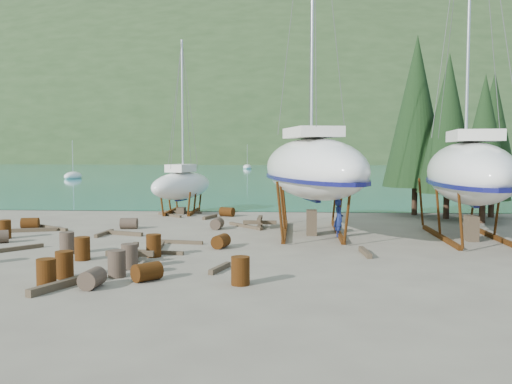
# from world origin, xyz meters

# --- Properties ---
(ground) EXTENTS (600.00, 600.00, 0.00)m
(ground) POSITION_xyz_m (0.00, 0.00, 0.00)
(ground) COLOR #655C4F
(ground) RESTS_ON ground
(bay_water) EXTENTS (700.00, 700.00, 0.00)m
(bay_water) POSITION_xyz_m (0.00, 315.00, 0.01)
(bay_water) COLOR #176C76
(bay_water) RESTS_ON ground
(far_hill) EXTENTS (800.00, 360.00, 110.00)m
(far_hill) POSITION_xyz_m (0.00, 320.00, 0.00)
(far_hill) COLOR #23381C
(far_hill) RESTS_ON ground
(far_house_left) EXTENTS (6.60, 5.60, 5.60)m
(far_house_left) POSITION_xyz_m (-60.00, 190.00, 2.92)
(far_house_left) COLOR beige
(far_house_left) RESTS_ON ground
(far_house_center) EXTENTS (6.60, 5.60, 5.60)m
(far_house_center) POSITION_xyz_m (-20.00, 190.00, 2.92)
(far_house_center) COLOR beige
(far_house_center) RESTS_ON ground
(far_house_right) EXTENTS (6.60, 5.60, 5.60)m
(far_house_right) POSITION_xyz_m (30.00, 190.00, 2.92)
(far_house_right) COLOR beige
(far_house_right) RESTS_ON ground
(cypress_near_right) EXTENTS (3.60, 3.60, 10.00)m
(cypress_near_right) POSITION_xyz_m (12.50, 12.00, 5.79)
(cypress_near_right) COLOR black
(cypress_near_right) RESTS_ON ground
(cypress_mid_right) EXTENTS (3.06, 3.06, 8.50)m
(cypress_mid_right) POSITION_xyz_m (14.00, 10.00, 4.92)
(cypress_mid_right) COLOR black
(cypress_mid_right) RESTS_ON ground
(cypress_back_left) EXTENTS (4.14, 4.14, 11.50)m
(cypress_back_left) POSITION_xyz_m (11.00, 14.00, 6.66)
(cypress_back_left) COLOR black
(cypress_back_left) RESTS_ON ground
(cypress_far_right) EXTENTS (3.24, 3.24, 9.00)m
(cypress_far_right) POSITION_xyz_m (15.50, 13.00, 5.21)
(cypress_far_right) COLOR black
(cypress_far_right) RESTS_ON ground
(moored_boat_left) EXTENTS (2.00, 5.00, 6.05)m
(moored_boat_left) POSITION_xyz_m (-30.00, 60.00, 0.39)
(moored_boat_left) COLOR white
(moored_boat_left) RESTS_ON ground
(moored_boat_mid) EXTENTS (2.00, 5.00, 6.05)m
(moored_boat_mid) POSITION_xyz_m (10.00, 80.00, 0.39)
(moored_boat_mid) COLOR white
(moored_boat_mid) RESTS_ON ground
(moored_boat_far) EXTENTS (2.00, 5.00, 6.05)m
(moored_boat_far) POSITION_xyz_m (-8.00, 110.00, 0.39)
(moored_boat_far) COLOR white
(moored_boat_far) RESTS_ON ground
(large_sailboat_near) EXTENTS (6.76, 13.53, 20.47)m
(large_sailboat_near) POSITION_xyz_m (4.12, 5.29, 3.29)
(large_sailboat_near) COLOR white
(large_sailboat_near) RESTS_ON ground
(large_sailboat_far) EXTENTS (4.98, 12.56, 19.32)m
(large_sailboat_far) POSITION_xyz_m (11.39, 3.90, 3.15)
(large_sailboat_far) COLOR white
(large_sailboat_far) RESTS_ON ground
(small_sailboat_shore) EXTENTS (4.14, 7.49, 11.43)m
(small_sailboat_shore) POSITION_xyz_m (-4.19, 13.98, 1.89)
(small_sailboat_shore) COLOR white
(small_sailboat_shore) RESTS_ON ground
(worker) EXTENTS (0.56, 0.74, 1.83)m
(worker) POSITION_xyz_m (5.39, 4.02, 0.91)
(worker) COLOR navy
(worker) RESTS_ON ground
(drum_1) EXTENTS (0.64, 0.92, 0.58)m
(drum_1) POSITION_xyz_m (-2.77, -6.76, 0.29)
(drum_1) COLOR #2D2823
(drum_1) RESTS_ON ground
(drum_2) EXTENTS (0.98, 0.74, 0.58)m
(drum_2) POSITION_xyz_m (-10.77, 5.94, 0.29)
(drum_2) COLOR #5A300F
(drum_2) RESTS_ON ground
(drum_3) EXTENTS (0.58, 0.58, 0.88)m
(drum_3) POSITION_xyz_m (-4.16, -6.81, 0.44)
(drum_3) COLOR #5A300F
(drum_3) RESTS_ON ground
(drum_4) EXTENTS (1.03, 0.86, 0.58)m
(drum_4) POSITION_xyz_m (-0.99, 12.31, 0.29)
(drum_4) COLOR #5A300F
(drum_4) RESTS_ON ground
(drum_5) EXTENTS (0.58, 0.58, 0.88)m
(drum_5) POSITION_xyz_m (-2.50, -5.22, 0.44)
(drum_5) COLOR #2D2823
(drum_5) RESTS_ON ground
(drum_6) EXTENTS (0.79, 1.00, 0.58)m
(drum_6) POSITION_xyz_m (0.17, 0.58, 0.29)
(drum_6) COLOR #5A300F
(drum_6) RESTS_ON ground
(drum_7) EXTENTS (0.58, 0.58, 0.88)m
(drum_7) POSITION_xyz_m (1.64, -6.04, 0.44)
(drum_7) COLOR #5A300F
(drum_7) RESTS_ON ground
(drum_8) EXTENTS (0.58, 0.58, 0.88)m
(drum_8) POSITION_xyz_m (-10.35, 2.48, 0.44)
(drum_8) COLOR #5A300F
(drum_8) RESTS_ON ground
(drum_9) EXTENTS (0.91, 0.63, 0.58)m
(drum_9) POSITION_xyz_m (-5.49, 6.22, 0.29)
(drum_9) COLOR #2D2823
(drum_9) RESTS_ON ground
(drum_10) EXTENTS (0.58, 0.58, 0.88)m
(drum_10) POSITION_xyz_m (-2.19, -1.60, 0.44)
(drum_10) COLOR #5A300F
(drum_10) RESTS_ON ground
(drum_11) EXTENTS (0.67, 0.94, 0.58)m
(drum_11) POSITION_xyz_m (-0.81, 6.42, 0.29)
(drum_11) COLOR #2D2823
(drum_11) RESTS_ON ground
(drum_12) EXTENTS (1.02, 1.04, 0.58)m
(drum_12) POSITION_xyz_m (-1.37, -5.70, 0.29)
(drum_12) COLOR #5A300F
(drum_12) RESTS_ON ground
(drum_13) EXTENTS (0.58, 0.58, 0.88)m
(drum_13) POSITION_xyz_m (-4.15, -5.50, 0.44)
(drum_13) COLOR #5A300F
(drum_13) RESTS_ON ground
(drum_14) EXTENTS (0.58, 0.58, 0.88)m
(drum_14) POSITION_xyz_m (-4.71, -2.46, 0.44)
(drum_14) COLOR #5A300F
(drum_14) RESTS_ON ground
(drum_16) EXTENTS (0.58, 0.58, 0.88)m
(drum_16) POSITION_xyz_m (-5.80, -1.25, 0.44)
(drum_16) COLOR #2D2823
(drum_16) RESTS_ON ground
(drum_17) EXTENTS (0.58, 0.58, 0.88)m
(drum_17) POSITION_xyz_m (-2.46, -3.91, 0.44)
(drum_17) COLOR #2D2823
(drum_17) RESTS_ON ground
(timber_0) EXTENTS (1.88, 1.88, 0.14)m
(timber_0) POSITION_xyz_m (-4.64, 12.20, 0.07)
(timber_0) COLOR brown
(timber_0) RESTS_ON ground
(timber_1) EXTENTS (0.32, 1.87, 0.19)m
(timber_1) POSITION_xyz_m (6.10, -0.58, 0.10)
(timber_1) COLOR brown
(timber_1) RESTS_ON ground
(timber_2) EXTENTS (2.38, 0.93, 0.19)m
(timber_2) POSITION_xyz_m (-10.12, 4.75, 0.09)
(timber_2) COLOR brown
(timber_2) RESTS_ON ground
(timber_3) EXTENTS (2.45, 0.56, 0.15)m
(timber_3) POSITION_xyz_m (-2.31, -1.00, 0.07)
(timber_3) COLOR brown
(timber_3) RESTS_ON ground
(timber_4) EXTENTS (0.34, 1.95, 0.17)m
(timber_4) POSITION_xyz_m (-6.05, 3.90, 0.09)
(timber_4) COLOR brown
(timber_4) RESTS_ON ground
(timber_5) EXTENTS (0.53, 2.99, 0.16)m
(timber_5) POSITION_xyz_m (-2.35, -0.12, 0.08)
(timber_5) COLOR brown
(timber_5) RESTS_ON ground
(timber_6) EXTENTS (0.70, 1.71, 0.19)m
(timber_6) POSITION_xyz_m (-1.90, 11.10, 0.10)
(timber_6) COLOR brown
(timber_6) RESTS_ON ground
(timber_7) EXTENTS (0.59, 1.54, 0.17)m
(timber_7) POSITION_xyz_m (0.73, -4.01, 0.09)
(timber_7) COLOR brown
(timber_7) RESTS_ON ground
(timber_8) EXTENTS (2.01, 0.90, 0.19)m
(timber_8) POSITION_xyz_m (-5.03, 3.93, 0.09)
(timber_8) COLOR brown
(timber_8) RESTS_ON ground
(timber_9) EXTENTS (2.69, 0.63, 0.15)m
(timber_9) POSITION_xyz_m (-4.18, 14.00, 0.08)
(timber_9) COLOR brown
(timber_9) RESTS_ON ground
(timber_10) EXTENTS (1.99, 2.35, 0.16)m
(timber_10) POSITION_xyz_m (0.63, 7.15, 0.08)
(timber_10) COLOR brown
(timber_10) RESTS_ON ground
(timber_11) EXTENTS (2.34, 0.54, 0.15)m
(timber_11) POSITION_xyz_m (-1.91, 1.58, 0.08)
(timber_11) COLOR brown
(timber_11) RESTS_ON ground
(timber_12) EXTENTS (1.66, 2.02, 0.17)m
(timber_12) POSITION_xyz_m (-8.26, -0.68, 0.08)
(timber_12) COLOR brown
(timber_12) RESTS_ON ground
(timber_15) EXTENTS (0.87, 2.44, 0.15)m
(timber_15) POSITION_xyz_m (-6.33, 8.40, 0.07)
(timber_15) COLOR brown
(timber_15) RESTS_ON ground
(timber_16) EXTENTS (1.22, 2.53, 0.23)m
(timber_16) POSITION_xyz_m (-3.66, -6.80, 0.11)
(timber_16) COLOR brown
(timber_16) RESTS_ON ground
(timber_17) EXTENTS (2.26, 1.68, 0.16)m
(timber_17) POSITION_xyz_m (-9.45, 5.72, 0.08)
(timber_17) COLOR brown
(timber_17) RESTS_ON ground
(timber_pile_fore) EXTENTS (1.80, 1.80, 0.60)m
(timber_pile_fore) POSITION_xyz_m (-2.84, -2.61, 0.30)
(timber_pile_fore) COLOR brown
(timber_pile_fore) RESTS_ON ground
(timber_pile_aft) EXTENTS (1.80, 1.80, 0.60)m
(timber_pile_aft) POSITION_xyz_m (1.41, 7.05, 0.30)
(timber_pile_aft) COLOR brown
(timber_pile_aft) RESTS_ON ground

